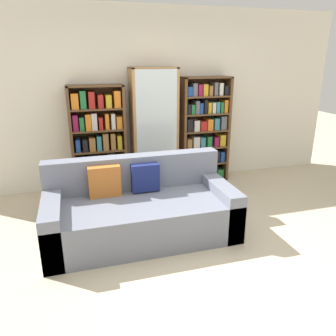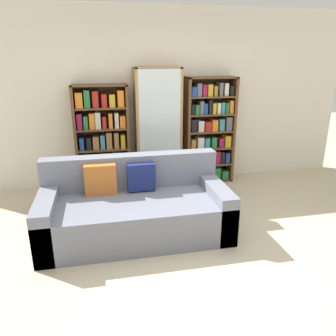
{
  "view_description": "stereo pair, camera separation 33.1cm",
  "coord_description": "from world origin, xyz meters",
  "px_view_note": "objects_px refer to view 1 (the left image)",
  "views": [
    {
      "loc": [
        -1.2,
        -2.73,
        1.96
      ],
      "look_at": [
        -0.01,
        1.33,
        0.53
      ],
      "focal_mm": 35.0,
      "sensor_mm": 36.0,
      "label": 1
    },
    {
      "loc": [
        -0.88,
        -2.82,
        1.96
      ],
      "look_at": [
        -0.01,
        1.33,
        0.53
      ],
      "focal_mm": 35.0,
      "sensor_mm": 36.0,
      "label": 2
    }
  ],
  "objects_px": {
    "couch": "(140,210)",
    "bookshelf_left": "(98,140)",
    "display_cabinet": "(154,129)",
    "wine_bottle": "(195,184)",
    "bookshelf_right": "(204,132)"
  },
  "relations": [
    {
      "from": "couch",
      "to": "bookshelf_left",
      "type": "distance_m",
      "value": 1.61
    },
    {
      "from": "display_cabinet",
      "to": "wine_bottle",
      "type": "relative_size",
      "value": 4.51
    },
    {
      "from": "bookshelf_left",
      "to": "bookshelf_right",
      "type": "bearing_deg",
      "value": -0.01
    },
    {
      "from": "couch",
      "to": "display_cabinet",
      "type": "xyz_separation_m",
      "value": [
        0.54,
        1.49,
        0.61
      ]
    },
    {
      "from": "bookshelf_left",
      "to": "wine_bottle",
      "type": "xyz_separation_m",
      "value": [
        1.33,
        -0.59,
        -0.62
      ]
    },
    {
      "from": "display_cabinet",
      "to": "wine_bottle",
      "type": "distance_m",
      "value": 1.05
    },
    {
      "from": "bookshelf_left",
      "to": "display_cabinet",
      "type": "relative_size",
      "value": 0.87
    },
    {
      "from": "bookshelf_right",
      "to": "wine_bottle",
      "type": "bearing_deg",
      "value": -122.05
    },
    {
      "from": "couch",
      "to": "display_cabinet",
      "type": "relative_size",
      "value": 1.15
    },
    {
      "from": "wine_bottle",
      "to": "couch",
      "type": "bearing_deg",
      "value": -138.04
    },
    {
      "from": "display_cabinet",
      "to": "bookshelf_right",
      "type": "height_order",
      "value": "display_cabinet"
    },
    {
      "from": "display_cabinet",
      "to": "wine_bottle",
      "type": "bearing_deg",
      "value": -50.03
    },
    {
      "from": "couch",
      "to": "display_cabinet",
      "type": "height_order",
      "value": "display_cabinet"
    },
    {
      "from": "bookshelf_left",
      "to": "wine_bottle",
      "type": "height_order",
      "value": "bookshelf_left"
    },
    {
      "from": "bookshelf_left",
      "to": "display_cabinet",
      "type": "bearing_deg",
      "value": -1.06
    }
  ]
}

